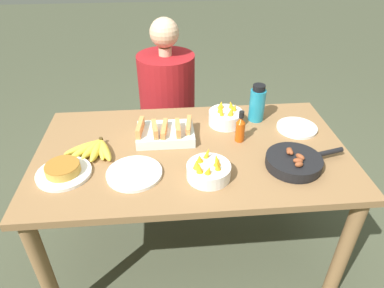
{
  "coord_description": "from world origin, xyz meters",
  "views": [
    {
      "loc": [
        -0.12,
        -1.37,
        1.71
      ],
      "look_at": [
        0.0,
        0.0,
        0.78
      ],
      "focal_mm": 32.0,
      "sensor_mm": 36.0,
      "label": 1
    }
  ],
  "objects": [
    {
      "name": "skillet",
      "position": [
        0.45,
        -0.18,
        0.77
      ],
      "size": [
        0.38,
        0.25,
        0.08
      ],
      "rotation": [
        0.0,
        0.0,
        0.24
      ],
      "color": "black",
      "rests_on": "dining_table"
    },
    {
      "name": "empty_plate_near_front",
      "position": [
        0.58,
        0.14,
        0.76
      ],
      "size": [
        0.21,
        0.21,
        0.02
      ],
      "color": "white",
      "rests_on": "dining_table"
    },
    {
      "name": "water_bottle",
      "position": [
        0.38,
        0.26,
        0.85
      ],
      "size": [
        0.09,
        0.09,
        0.21
      ],
      "color": "teal",
      "rests_on": "dining_table"
    },
    {
      "name": "banana_bunch",
      "position": [
        -0.47,
        0.01,
        0.77
      ],
      "size": [
        0.25,
        0.2,
        0.04
      ],
      "color": "gold",
      "rests_on": "dining_table"
    },
    {
      "name": "melon_tray",
      "position": [
        -0.13,
        0.11,
        0.78
      ],
      "size": [
        0.29,
        0.21,
        0.1
      ],
      "color": "silver",
      "rests_on": "dining_table"
    },
    {
      "name": "empty_plate_far_left",
      "position": [
        -0.27,
        -0.18,
        0.76
      ],
      "size": [
        0.25,
        0.25,
        0.02
      ],
      "color": "white",
      "rests_on": "dining_table"
    },
    {
      "name": "fruit_bowl_citrus",
      "position": [
        0.2,
        0.23,
        0.79
      ],
      "size": [
        0.18,
        0.18,
        0.13
      ],
      "color": "white",
      "rests_on": "dining_table"
    },
    {
      "name": "frittata_plate_center",
      "position": [
        -0.58,
        -0.15,
        0.77
      ],
      "size": [
        0.24,
        0.24,
        0.06
      ],
      "color": "white",
      "rests_on": "dining_table"
    },
    {
      "name": "hot_sauce_bottle",
      "position": [
        0.25,
        0.06,
        0.82
      ],
      "size": [
        0.05,
        0.05,
        0.17
      ],
      "color": "#C64C0F",
      "rests_on": "dining_table"
    },
    {
      "name": "person_figure",
      "position": [
        -0.11,
        0.74,
        0.48
      ],
      "size": [
        0.41,
        0.41,
        1.19
      ],
      "color": "black",
      "rests_on": "ground_plane"
    },
    {
      "name": "ground_plane",
      "position": [
        0.0,
        0.0,
        0.0
      ],
      "size": [
        14.0,
        14.0,
        0.0
      ],
      "primitive_type": "plane",
      "color": "#474C38"
    },
    {
      "name": "fruit_bowl_mango",
      "position": [
        0.05,
        -0.22,
        0.78
      ],
      "size": [
        0.19,
        0.19,
        0.11
      ],
      "color": "white",
      "rests_on": "dining_table"
    },
    {
      "name": "dining_table",
      "position": [
        0.0,
        0.0,
        0.64
      ],
      "size": [
        1.52,
        0.86,
        0.75
      ],
      "color": "olive",
      "rests_on": "ground_plane"
    }
  ]
}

